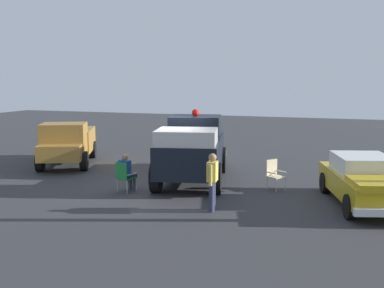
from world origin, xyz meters
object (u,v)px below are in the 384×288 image
Objects in this scene: spectator_seated at (127,171)px; spectator_standing at (212,178)px; classic_hot_rod at (365,181)px; lawn_chair_near_truck at (124,175)px; parked_pickup at (68,142)px; lawn_chair_by_car at (274,172)px; vintage_fire_truck at (193,148)px.

spectator_standing is at bearing 159.15° from spectator_seated.
lawn_chair_near_truck is (7.54, 0.93, -0.16)m from classic_hot_rod.
spectator_seated is at bearing -20.85° from spectator_standing.
parked_pickup reaches higher than classic_hot_rod.
classic_hot_rod is 7.60m from lawn_chair_near_truck.
lawn_chair_by_car is (-4.64, -2.06, 0.00)m from lawn_chair_near_truck.
spectator_seated reaches higher than lawn_chair_by_car.
lawn_chair_near_truck and lawn_chair_by_car have the same top height.
vintage_fire_truck is 6.16× the size of lawn_chair_by_car.
vintage_fire_truck reaches higher than lawn_chair_by_car.
parked_pickup is (12.22, -2.78, 0.24)m from classic_hot_rod.
spectator_seated reaches higher than lawn_chair_near_truck.
lawn_chair_near_truck is 5.08m from lawn_chair_by_car.
spectator_seated is at bearing 22.77° from lawn_chair_by_car.
classic_hot_rod is 12.54m from parked_pickup.
classic_hot_rod is 0.92× the size of parked_pickup.
parked_pickup is 5.01× the size of lawn_chair_by_car.
parked_pickup reaches higher than lawn_chair_by_car.
parked_pickup is 9.47m from lawn_chair_by_car.
parked_pickup is 5.01× the size of lawn_chair_near_truck.
vintage_fire_truck is 3.01m from lawn_chair_near_truck.
lawn_chair_near_truck is 1.00× the size of lawn_chair_by_car.
classic_hot_rod is at bearing 167.17° from parked_pickup.
spectator_standing reaches higher than spectator_seated.
vintage_fire_truck is 6.34m from parked_pickup.
spectator_standing is at bearing 69.02° from lawn_chair_by_car.
spectator_seated is at bearing 142.76° from parked_pickup.
vintage_fire_truck is 4.87× the size of spectator_seated.
vintage_fire_truck is at bearing -14.80° from classic_hot_rod.
vintage_fire_truck is 1.34× the size of classic_hot_rod.
vintage_fire_truck is 1.23× the size of parked_pickup.
parked_pickup is 3.05× the size of spectator_standing.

